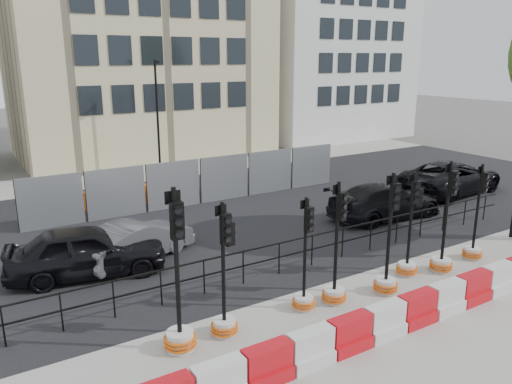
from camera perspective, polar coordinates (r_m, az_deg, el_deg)
ground at (r=14.56m, az=9.31°, el=-9.95°), size 120.00×120.00×0.00m
sidewalk_near at (r=12.72m, az=18.43°, el=-14.45°), size 40.00×6.00×0.02m
road at (r=19.97m, az=-3.89°, el=-2.72°), size 40.00×14.00×0.03m
sidewalk_far at (r=27.98m, az=-12.55°, el=2.15°), size 40.00×4.00×0.02m
building_cream at (r=33.74m, az=-13.67°, el=19.62°), size 15.00×10.06×18.00m
building_white at (r=41.02m, az=7.73°, el=17.62°), size 12.00×9.06×16.00m
kerb_railing at (r=15.14m, az=6.44°, el=-6.02°), size 18.00×0.04×1.00m
heras_fencing at (r=21.93m, az=-8.37°, el=0.69°), size 14.33×1.72×2.00m
lamp_post_far at (r=26.67m, az=-11.18°, el=8.61°), size 0.12×0.56×6.00m
barrier_row at (r=12.66m, az=17.86°, el=-12.71°), size 13.60×0.50×0.80m
traffic_signal_a at (r=11.06m, az=-8.75°, el=-14.12°), size 0.72×0.72×3.64m
traffic_signal_b at (r=11.49m, az=-3.60°, el=-12.75°), size 0.62×0.62×3.16m
traffic_signal_c at (r=12.67m, az=5.55°, el=-10.78°), size 0.58×0.58×2.92m
traffic_signal_d at (r=13.02m, az=9.09°, el=-9.36°), size 0.64×0.64×3.23m
traffic_signal_e at (r=13.83m, az=14.74°, el=-8.55°), size 0.65×0.65×3.31m
traffic_signal_f at (r=15.07m, az=17.05°, el=-6.53°), size 0.61×0.61×3.08m
traffic_signal_g at (r=15.64m, az=20.58°, el=-6.21°), size 0.66×0.66×3.33m
traffic_signal_h at (r=16.99m, az=23.67°, el=-5.06°), size 0.60×0.60×3.05m
car_a at (r=15.20m, az=-18.76°, el=-6.40°), size 3.48×5.11×1.51m
car_b at (r=15.94m, az=-13.53°, el=-5.45°), size 3.93×4.74×1.27m
car_c at (r=20.12m, az=14.52°, el=-1.01°), size 2.46×5.01×1.39m
car_d at (r=24.82m, az=21.40°, el=1.61°), size 3.58×5.99×1.53m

